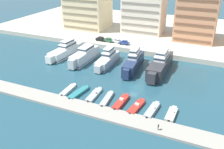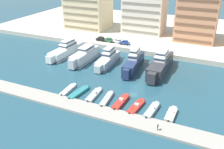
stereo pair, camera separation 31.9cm
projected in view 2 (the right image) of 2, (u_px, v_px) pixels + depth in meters
name	position (u px, v px, depth m)	size (l,w,h in m)	color
ground_plane	(134.00, 87.00, 73.68)	(400.00, 400.00, 0.00)	#234C5B
quay_promenade	(176.00, 32.00, 123.66)	(180.00, 70.00, 1.88)	beige
pier_dock	(111.00, 115.00, 60.15)	(120.00, 5.27, 0.60)	#9E998E
yacht_white_far_left	(66.00, 50.00, 96.63)	(5.23, 20.37, 7.57)	white
yacht_silver_left	(85.00, 55.00, 91.09)	(4.30, 18.21, 7.17)	silver
yacht_silver_mid_left	(108.00, 59.00, 88.34)	(4.66, 17.39, 7.70)	silver
yacht_navy_center_left	(134.00, 62.00, 84.78)	(5.36, 19.68, 8.67)	navy
yacht_charcoal_center	(160.00, 64.00, 82.81)	(4.89, 22.53, 8.72)	#333338
motorboat_white_far_left	(68.00, 90.00, 71.24)	(1.93, 7.64, 0.86)	white
motorboat_teal_left	(79.00, 93.00, 69.77)	(2.73, 8.72, 0.86)	teal
motorboat_grey_mid_left	(94.00, 95.00, 68.79)	(2.40, 8.60, 1.28)	#9EA3A8
motorboat_grey_center_left	(107.00, 99.00, 66.60)	(2.40, 8.45, 0.89)	#9EA3A8
motorboat_red_center	(121.00, 102.00, 65.09)	(2.07, 8.45, 1.48)	red
motorboat_red_center_right	(136.00, 107.00, 63.25)	(2.74, 8.14, 1.22)	red
motorboat_grey_mid_right	(152.00, 110.00, 61.67)	(2.37, 8.20, 1.37)	#9EA3A8
motorboat_cream_right	(171.00, 114.00, 60.10)	(2.06, 6.96, 1.41)	beige
car_black_far_left	(101.00, 39.00, 107.52)	(4.11, 1.94, 1.80)	black
car_green_left	(109.00, 40.00, 106.14)	(4.12, 1.96, 1.80)	#2D6642
car_white_mid_left	(117.00, 41.00, 104.95)	(4.11, 1.94, 1.80)	white
car_blue_center_left	(125.00, 42.00, 102.99)	(4.21, 2.15, 1.80)	#28428E
apartment_block_far_left	(88.00, 8.00, 124.46)	(20.68, 16.38, 21.73)	beige
apartment_block_left	(145.00, 5.00, 115.38)	(19.22, 12.97, 27.64)	silver
apartment_block_mid_left	(197.00, 17.00, 105.38)	(16.78, 15.02, 21.77)	tan
pedestrian_near_edge	(158.00, 126.00, 54.12)	(0.24, 0.61, 1.58)	#282D3D
bollard_west	(62.00, 95.00, 67.72)	(0.20, 0.20, 0.61)	#2D2D33
bollard_west_mid	(87.00, 101.00, 64.77)	(0.20, 0.20, 0.61)	#2D2D33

